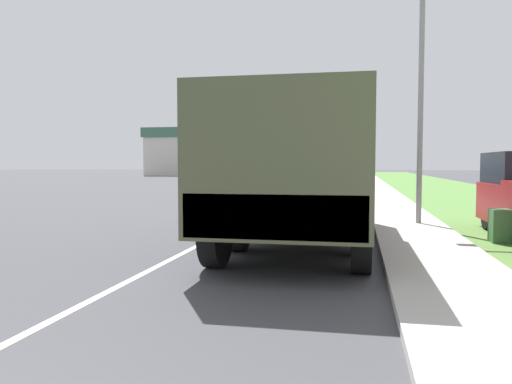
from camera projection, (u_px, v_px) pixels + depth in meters
ground_plane at (318, 184)px, 41.10m from camera, size 180.00×180.00×0.00m
lane_centre_stripe at (318, 184)px, 41.10m from camera, size 0.12×120.00×0.00m
sidewalk_right at (374, 184)px, 40.20m from camera, size 1.80×120.00×0.12m
grass_strip_right at (432, 185)px, 39.32m from camera, size 7.00×120.00×0.02m
military_truck at (302, 166)px, 9.90m from camera, size 2.59×7.26×2.82m
car_nearest_ahead at (336, 185)px, 24.09m from camera, size 1.89×3.94×1.36m
car_second_ahead at (342, 178)px, 33.84m from camera, size 1.79×4.44×1.53m
car_third_ahead at (306, 173)px, 48.09m from camera, size 1.75×4.00×1.66m
lamp_post at (413, 65)px, 12.85m from camera, size 1.69×0.24×6.85m
utility_box at (505, 226)px, 10.41m from camera, size 0.55×0.45×0.70m
building_distant at (203, 152)px, 71.12m from camera, size 14.72×9.67×6.58m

